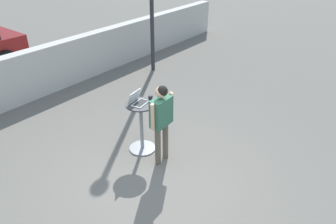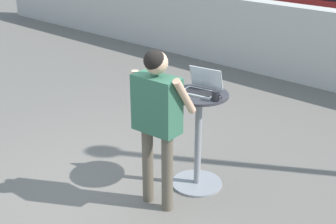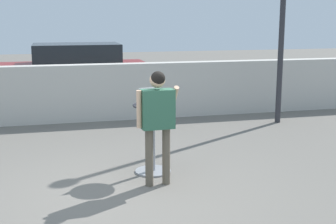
% 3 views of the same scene
% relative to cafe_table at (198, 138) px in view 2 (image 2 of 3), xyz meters
% --- Properties ---
extents(ground_plane, '(50.00, 50.00, 0.00)m').
position_rel_cafe_table_xyz_m(ground_plane, '(-0.59, -0.84, -0.55)').
color(ground_plane, slate).
extents(pavement_kerb, '(17.80, 0.35, 1.27)m').
position_rel_cafe_table_xyz_m(pavement_kerb, '(-0.59, 3.84, 0.08)').
color(pavement_kerb, beige).
rests_on(pavement_kerb, ground_plane).
extents(cafe_table, '(0.58, 0.58, 1.04)m').
position_rel_cafe_table_xyz_m(cafe_table, '(0.00, 0.00, 0.00)').
color(cafe_table, gray).
rests_on(cafe_table, ground_plane).
extents(laptop, '(0.39, 0.34, 0.23)m').
position_rel_cafe_table_xyz_m(laptop, '(-0.01, 0.05, 0.54)').
color(laptop, silver).
rests_on(laptop, cafe_table).
extents(coffee_mug, '(0.12, 0.08, 0.10)m').
position_rel_cafe_table_xyz_m(coffee_mug, '(0.23, -0.05, 0.54)').
color(coffee_mug, '#232328').
rests_on(coffee_mug, cafe_table).
extents(standing_person, '(0.59, 0.37, 1.59)m').
position_rel_cafe_table_xyz_m(standing_person, '(-0.06, -0.55, 0.46)').
color(standing_person, brown).
rests_on(standing_person, ground_plane).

